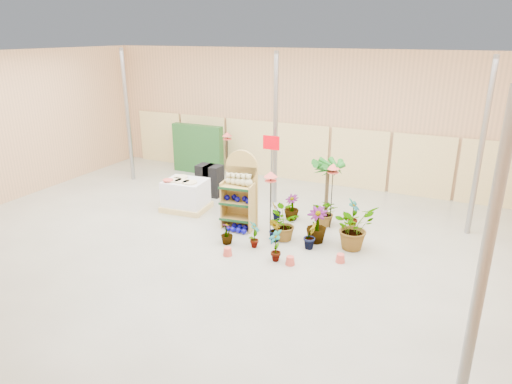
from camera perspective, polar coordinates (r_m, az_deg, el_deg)
room at (r=11.30m, az=-2.66°, el=5.13°), size 15.20×12.10×4.70m
display_shelf at (r=12.12m, az=-1.96°, el=-0.06°), size 0.94×0.66×2.10m
teddy_bears at (r=11.91m, az=-2.06°, el=1.46°), size 0.78×0.21×0.34m
gazing_balls_shelf at (r=12.06m, az=-2.24°, el=-0.84°), size 0.77×0.26×0.15m
gazing_balls_floor at (r=12.11m, az=-2.34°, el=-4.58°), size 0.63×0.39×0.15m
pallet_stack at (r=13.59m, az=-8.77°, el=-0.37°), size 1.36×1.16×0.95m
charcoal_planters at (r=14.68m, az=-5.80°, el=1.46°), size 0.80×0.50×1.00m
trellis_stock at (r=17.07m, az=-7.28°, el=5.35°), size 2.00×0.30×1.80m
offer_sign at (r=13.23m, az=1.93°, el=4.38°), size 0.50×0.08×2.20m
bird_table_front at (r=11.27m, az=1.85°, el=1.95°), size 0.34×0.34×1.75m
bird_table_right at (r=11.93m, az=9.63°, el=2.93°), size 0.34×0.34×1.80m
bird_table_back at (r=15.56m, az=-3.61°, el=7.01°), size 0.34×0.34×1.80m
palm at (r=12.27m, az=9.00°, el=3.19°), size 0.70×0.70×1.89m
potted_plant_0 at (r=11.11m, az=-0.21°, el=-5.33°), size 0.34×0.42×0.70m
potted_plant_1 at (r=11.42m, az=2.41°, el=-4.78°), size 0.45×0.45×0.64m
potted_plant_2 at (r=11.50m, az=3.36°, el=-4.02°), size 0.89×0.81×0.86m
potted_plant_3 at (r=11.46m, az=7.59°, el=-4.10°), size 0.57×0.57×0.92m
potted_plant_4 at (r=12.45m, az=12.05°, el=-2.64°), size 0.36×0.47×0.82m
potted_plant_5 at (r=12.71m, az=2.53°, el=-2.40°), size 0.28×0.33×0.56m
potted_plant_6 at (r=12.47m, az=8.78°, el=-2.52°), size 0.72×0.64×0.78m
potted_plant_7 at (r=11.37m, az=-3.67°, el=-5.17°), size 0.41×0.41×0.55m
potted_plant_8 at (r=10.49m, az=2.45°, el=-6.69°), size 0.47×0.48×0.76m
potted_plant_9 at (r=11.17m, az=6.78°, el=-5.46°), size 0.34×0.40×0.65m
potted_plant_10 at (r=11.26m, az=12.11°, el=-4.29°), size 1.27×1.31×1.11m
potted_plant_11 at (r=12.77m, az=4.47°, el=-1.90°), size 0.53×0.53×0.73m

